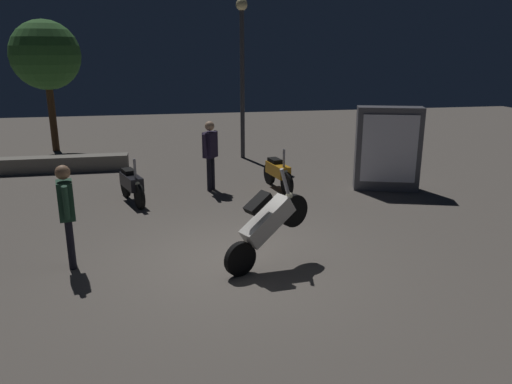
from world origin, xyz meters
The scene contains 10 objects.
ground_plane centered at (0.00, 0.00, 0.00)m, with size 40.00×40.00×0.00m, color #605951.
motorcycle_white_foreground centered at (0.50, -0.35, 0.74)m, with size 1.53×0.83×1.63m.
motorcycle_orange_parked_left centered at (1.76, 4.18, 0.44)m, with size 0.47×1.65×1.11m.
motorcycle_black_parked_right centered at (-1.85, 3.72, 0.44)m, with size 0.65×1.60×1.11m.
person_rider_beside centered at (0.07, 4.41, 1.06)m, with size 0.47×0.59×1.76m.
person_bystander_far centered at (-2.66, 0.24, 1.04)m, with size 0.30×0.67×1.73m.
streetlamp_near centered at (1.50, 8.10, 3.15)m, with size 0.36×0.36×4.94m.
tree_left_bg centered at (-4.80, 10.49, 3.25)m, with size 2.31×2.31×4.42m.
kiosk_billboard centered at (4.47, 3.66, 1.05)m, with size 1.68×0.97×2.10m.
planter_wall_low centered at (-3.97, 7.23, 0.23)m, with size 3.67×0.50×0.45m.
Camera 1 is at (-1.10, -7.70, 3.48)m, focal length 34.60 mm.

